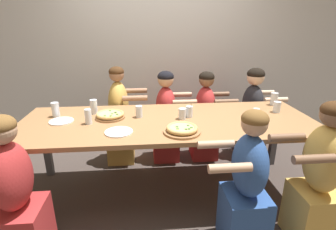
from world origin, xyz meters
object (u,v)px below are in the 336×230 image
pizza_board_main (182,129)px  drinking_glass_c (182,114)px  drinking_glass_b (94,108)px  diner_far_center (166,120)px  diner_far_midright (205,120)px  empty_plate_a (119,132)px  drinking_glass_e (88,118)px  diner_near_left (16,200)px  empty_plate_b (61,121)px  drinking_glass_g (139,112)px  drinking_glass_f (256,114)px  drinking_glass_d (274,100)px  diner_near_midright (246,189)px  pizza_board_second (110,115)px  diner_far_midleft (120,120)px  diner_far_right (252,116)px  diner_near_right (318,182)px  cocktail_glass_blue (189,112)px  drinking_glass_a (277,108)px  drinking_glass_h (56,110)px

pizza_board_main → drinking_glass_c: bearing=81.3°
drinking_glass_c → drinking_glass_b: bearing=165.2°
pizza_board_main → diner_far_center: diner_far_center is taller
diner_far_midright → empty_plate_a: bearing=-44.6°
drinking_glass_e → diner_near_left: size_ratio=0.12×
empty_plate_b → drinking_glass_g: 0.72m
drinking_glass_f → drinking_glass_d: bearing=47.5°
drinking_glass_e → diner_far_center: (0.77, 0.76, -0.34)m
drinking_glass_d → drinking_glass_g: (-1.49, -0.27, -0.01)m
empty_plate_a → diner_far_center: bearing=64.0°
diner_near_midright → drinking_glass_c: bearing=26.7°
pizza_board_second → diner_far_center: diner_far_center is taller
drinking_glass_b → diner_near_midright: 1.62m
pizza_board_main → diner_far_midleft: 1.24m
empty_plate_b → drinking_glass_e: 0.28m
drinking_glass_g → empty_plate_a: bearing=-114.5°
drinking_glass_d → diner_near_midright: 1.35m
diner_far_midleft → diner_near_left: bearing=-21.9°
drinking_glass_e → drinking_glass_g: 0.47m
pizza_board_main → drinking_glass_e: bearing=161.3°
empty_plate_a → diner_near_midright: (0.95, -0.47, -0.29)m
drinking_glass_e → diner_near_midright: size_ratio=0.12×
diner_far_right → pizza_board_second: bearing=-69.8°
diner_near_right → diner_far_center: diner_near_right is taller
drinking_glass_f → cocktail_glass_blue: bearing=169.8°
drinking_glass_c → diner_far_center: 0.79m
drinking_glass_a → drinking_glass_c: (-0.99, -0.11, 0.00)m
drinking_glass_h → pizza_board_main: bearing=-23.2°
drinking_glass_d → diner_near_left: diner_near_left is taller
diner_far_right → diner_far_center: size_ratio=1.02×
empty_plate_a → empty_plate_b: size_ratio=1.07×
drinking_glass_c → diner_far_right: size_ratio=0.09×
empty_plate_b → drinking_glass_g: size_ratio=1.90×
diner_near_right → diner_far_center: size_ratio=1.03×
pizza_board_second → cocktail_glass_blue: size_ratio=2.09×
empty_plate_b → diner_near_left: diner_near_left is taller
pizza_board_second → empty_plate_b: bearing=-171.8°
cocktail_glass_blue → drinking_glass_g: cocktail_glass_blue is taller
pizza_board_main → drinking_glass_h: bearing=156.8°
diner_near_midright → diner_near_right: (0.56, 0.00, 0.02)m
pizza_board_main → diner_near_left: (-1.20, -0.42, -0.31)m
pizza_board_main → diner_far_right: diner_far_right is taller
diner_far_center → diner_far_midright: size_ratio=1.01×
pizza_board_second → diner_far_midleft: size_ratio=0.24×
empty_plate_b → diner_near_right: (2.06, -0.77, -0.27)m
drinking_glass_c → diner_far_right: 1.26m
pizza_board_main → cocktail_glass_blue: 0.40m
cocktail_glass_blue → diner_near_right: (0.86, -0.80, -0.32)m
diner_near_left → diner_far_midleft: bearing=-21.9°
pizza_board_second → drinking_glass_e: size_ratio=2.05×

